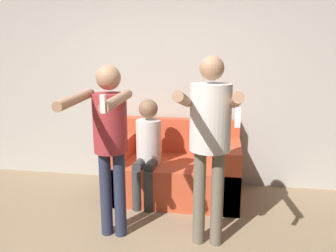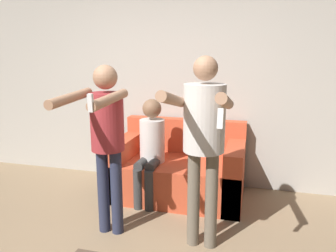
{
  "view_description": "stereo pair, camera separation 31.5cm",
  "coord_description": "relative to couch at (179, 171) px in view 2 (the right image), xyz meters",
  "views": [
    {
      "loc": [
        0.78,
        -2.06,
        1.7
      ],
      "look_at": [
        0.24,
        1.14,
        0.97
      ],
      "focal_mm": 35.0,
      "sensor_mm": 36.0,
      "label": 1
    },
    {
      "loc": [
        1.08,
        -2.0,
        1.7
      ],
      "look_at": [
        0.24,
        1.14,
        0.97
      ],
      "focal_mm": 35.0,
      "sensor_mm": 36.0,
      "label": 2
    }
  ],
  "objects": [
    {
      "name": "person_standing_left",
      "position": [
        -0.44,
        -1.03,
        0.7
      ],
      "size": [
        0.42,
        0.77,
        1.6
      ],
      "color": "#282D47",
      "rests_on": "ground_plane"
    },
    {
      "name": "wall_back",
      "position": [
        -0.24,
        0.48,
        1.05
      ],
      "size": [
        6.4,
        0.06,
        2.7
      ],
      "color": "#B7B2A8",
      "rests_on": "ground_plane"
    },
    {
      "name": "person_standing_right",
      "position": [
        0.44,
        -1.02,
        0.77
      ],
      "size": [
        0.47,
        0.82,
        1.68
      ],
      "color": "#6B6051",
      "rests_on": "ground_plane"
    },
    {
      "name": "couch",
      "position": [
        0.0,
        0.0,
        0.0
      ],
      "size": [
        1.52,
        0.91,
        0.88
      ],
      "color": "#C64C2D",
      "rests_on": "ground_plane"
    },
    {
      "name": "person_seated",
      "position": [
        -0.29,
        -0.22,
        0.36
      ],
      "size": [
        0.29,
        0.52,
        1.19
      ],
      "color": "#383838",
      "rests_on": "ground_plane"
    }
  ]
}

